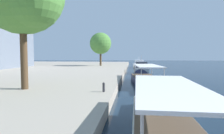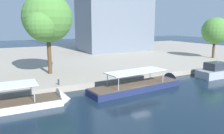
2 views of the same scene
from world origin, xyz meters
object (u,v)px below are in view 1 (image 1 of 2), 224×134
at_px(motor_yacht_4, 139,66).
at_px(mooring_bollard_0, 104,87).
at_px(tour_boat_1, 163,126).
at_px(tree_0, 101,43).
at_px(motor_yacht_3, 141,70).
at_px(tour_boat_2, 146,82).

relative_size(motor_yacht_4, mooring_bollard_0, 13.14).
distance_m(tour_boat_1, tree_0, 46.34).
height_order(motor_yacht_3, mooring_bollard_0, motor_yacht_3).
xyz_separation_m(mooring_bollard_0, tree_0, (38.49, 6.53, 5.91)).
xyz_separation_m(tour_boat_1, tour_boat_2, (16.41, -0.23, -0.01)).
bearing_deg(mooring_bollard_0, tree_0, 9.64).
height_order(motor_yacht_4, mooring_bollard_0, motor_yacht_4).
xyz_separation_m(motor_yacht_3, mooring_bollard_0, (-26.09, 4.37, 0.55)).
relative_size(tour_boat_1, tree_0, 1.51).
xyz_separation_m(motor_yacht_3, tree_0, (12.40, 10.90, 6.46)).
xyz_separation_m(motor_yacht_4, mooring_bollard_0, (-42.41, 4.34, 0.61)).
bearing_deg(tour_boat_2, motor_yacht_4, -5.16).
bearing_deg(motor_yacht_3, mooring_bollard_0, 172.25).
relative_size(tour_boat_2, mooring_bollard_0, 18.14).
relative_size(tour_boat_2, motor_yacht_4, 1.38).
xyz_separation_m(tour_boat_2, motor_yacht_3, (15.78, -0.13, 0.43)).
distance_m(mooring_bollard_0, tree_0, 39.48).
distance_m(tour_boat_2, mooring_bollard_0, 11.19).
xyz_separation_m(tour_boat_1, motor_yacht_3, (32.19, -0.36, 0.41)).
xyz_separation_m(tour_boat_2, mooring_bollard_0, (-10.31, 4.24, 0.97)).
bearing_deg(tree_0, mooring_bollard_0, -170.36).
distance_m(motor_yacht_4, mooring_bollard_0, 42.64).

